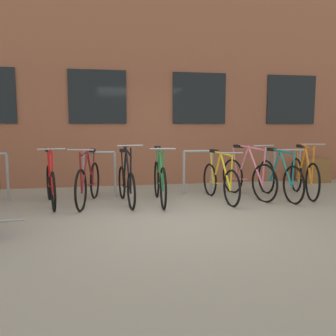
# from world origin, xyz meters

# --- Properties ---
(ground_plane) EXTENTS (42.00, 42.00, 0.00)m
(ground_plane) POSITION_xyz_m (0.00, 0.00, 0.00)
(ground_plane) COLOR gray
(storefront_building) EXTENTS (28.00, 7.28, 6.74)m
(storefront_building) POSITION_xyz_m (0.00, 6.82, 3.37)
(storefront_building) COLOR brown
(storefront_building) RESTS_ON ground
(bike_rack) EXTENTS (6.64, 0.05, 0.91)m
(bike_rack) POSITION_xyz_m (-0.17, 1.90, 0.56)
(bike_rack) COLOR gray
(bike_rack) RESTS_ON ground
(bicycle_black) EXTENTS (0.44, 1.61, 1.11)m
(bicycle_black) POSITION_xyz_m (-0.69, 1.27, 0.37)
(bicycle_black) COLOR black
(bicycle_black) RESTS_ON ground
(bicycle_orange) EXTENTS (0.55, 1.71, 1.10)m
(bicycle_orange) POSITION_xyz_m (2.89, 1.33, 0.40)
(bicycle_orange) COLOR black
(bicycle_orange) RESTS_ON ground
(bicycle_yellow) EXTENTS (0.44, 1.69, 0.97)m
(bicycle_yellow) POSITION_xyz_m (1.07, 1.20, 0.37)
(bicycle_yellow) COLOR black
(bicycle_yellow) RESTS_ON ground
(bicycle_pink) EXTENTS (0.55, 1.73, 1.08)m
(bicycle_pink) POSITION_xyz_m (1.72, 1.43, 0.40)
(bicycle_pink) COLOR black
(bicycle_pink) RESTS_ON ground
(bicycle_green) EXTENTS (0.44, 1.80, 1.05)m
(bicycle_green) POSITION_xyz_m (-0.08, 1.25, 0.40)
(bicycle_green) COLOR black
(bicycle_green) RESTS_ON ground
(bicycle_red) EXTENTS (0.52, 1.65, 1.06)m
(bicycle_red) POSITION_xyz_m (-2.03, 1.40, 0.38)
(bicycle_red) COLOR black
(bicycle_red) RESTS_ON ground
(bicycle_teal) EXTENTS (0.44, 1.76, 1.00)m
(bicycle_teal) POSITION_xyz_m (2.29, 1.22, 0.39)
(bicycle_teal) COLOR black
(bicycle_teal) RESTS_ON ground
(bicycle_maroon) EXTENTS (0.49, 1.77, 1.04)m
(bicycle_maroon) POSITION_xyz_m (-1.37, 1.36, 0.39)
(bicycle_maroon) COLOR black
(bicycle_maroon) RESTS_ON ground
(planter_box) EXTENTS (0.70, 0.44, 0.60)m
(planter_box) POSITION_xyz_m (4.10, 2.85, 0.30)
(planter_box) COLOR brown
(planter_box) RESTS_ON ground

